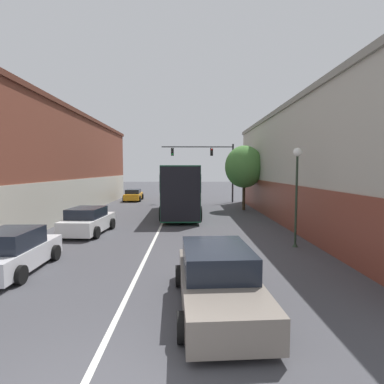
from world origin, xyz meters
TOP-DOWN VIEW (x-y plane):
  - lane_center_line at (0.00, 15.77)m, footprint 0.14×43.54m
  - building_left_brick at (-9.67, 19.28)m, footprint 6.67×29.38m
  - building_right_storefront at (10.50, 15.07)m, footprint 6.33×26.44m
  - bus at (1.09, 19.16)m, footprint 2.98×10.17m
  - hatchback_foreground at (2.41, 3.57)m, footprint 2.28×4.76m
  - parked_car_left_near at (-3.73, 12.23)m, footprint 2.20×4.03m
  - parked_car_left_mid at (-4.24, 6.20)m, footprint 1.95×3.89m
  - parked_car_left_far at (-4.42, 29.31)m, footprint 2.04×4.22m
  - traffic_signal_gantry at (4.07, 27.53)m, footprint 7.51×0.36m
  - street_lamp at (6.44, 9.33)m, footprint 0.38×0.38m
  - street_tree_near at (6.37, 21.47)m, footprint 3.23×2.91m

SIDE VIEW (x-z plane):
  - lane_center_line at x=0.00m, z-range 0.00..0.01m
  - parked_car_left_far at x=-4.42m, z-range -0.02..1.26m
  - parked_car_left_mid at x=-4.24m, z-range -0.05..1.40m
  - parked_car_left_near at x=-3.73m, z-range -0.03..1.39m
  - hatchback_foreground at x=2.41m, z-range -0.04..1.44m
  - bus at x=1.09m, z-range 0.22..3.92m
  - street_lamp at x=6.44m, z-range 0.70..5.09m
  - street_tree_near at x=6.37m, z-range 0.94..6.40m
  - building_right_storefront at x=10.50m, z-range 0.11..7.51m
  - building_left_brick at x=-9.67m, z-range 0.11..7.94m
  - traffic_signal_gantry at x=4.07m, z-range 1.37..7.46m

